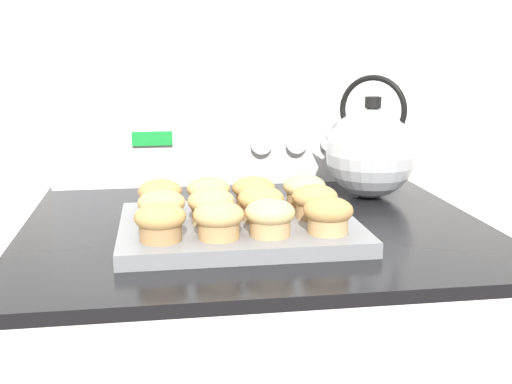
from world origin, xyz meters
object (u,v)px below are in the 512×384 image
Objects in this scene: muffin_r0_c2 at (273,217)px; muffin_r1_c0 at (162,207)px; muffin_r1_c2 at (263,203)px; muffin_r0_c1 at (219,219)px; muffin_r0_c0 at (160,221)px; tea_kettle at (370,151)px; muffin_r2_c0 at (160,195)px; muffin_r2_c2 at (256,192)px; muffin_r2_c1 at (209,193)px; muffin_r1_c1 at (211,205)px; muffin_r2_c3 at (304,190)px; muffin_r1_c3 at (315,201)px; muffin_r0_c3 at (328,215)px; muffin_pan at (239,228)px.

muffin_r0_c2 is 0.17m from muffin_r1_c0.
muffin_r0_c1 is at bearing -132.02° from muffin_r1_c2.
muffin_r0_c1 is (0.08, -0.00, 0.00)m from muffin_r0_c0.
muffin_r0_c2 is 0.37m from tea_kettle.
muffin_r2_c2 is (0.15, -0.00, 0.00)m from muffin_r2_c0.
muffin_r2_c0 is at bearing -177.19° from muffin_r2_c1.
muffin_r2_c1 is at bearing 177.01° from muffin_r2_c2.
muffin_r0_c2 is 1.00× the size of muffin_r1_c1.
muffin_r2_c1 is 0.31× the size of tea_kettle.
muffin_r2_c3 is (0.08, 0.07, 0.00)m from muffin_r1_c2.
muffin_r0_c2 is 0.17m from muffin_r2_c3.
muffin_r0_c0 is 1.00× the size of muffin_r1_c2.
muffin_r1_c0 is at bearing -153.56° from muffin_r2_c2.
muffin_r1_c0 is at bearing -88.89° from muffin_r2_c0.
muffin_r0_c1 is 0.22m from muffin_r2_c3.
muffin_r1_c3 is at bearing -127.11° from tea_kettle.
muffin_r2_c1 is (-0.08, 0.16, 0.00)m from muffin_r0_c2.
muffin_r1_c2 is at bearing 91.35° from muffin_r0_c2.
muffin_r2_c0 is (-0.00, 0.08, 0.00)m from muffin_r1_c0.
muffin_r1_c3 is (0.15, 0.08, 0.00)m from muffin_r0_c1.
muffin_r1_c3 is (0.08, 0.08, 0.00)m from muffin_r0_c2.
muffin_r2_c3 is (0.08, 0.00, 0.00)m from muffin_r2_c2.
muffin_r2_c2 is 0.27m from tea_kettle.
muffin_r2_c2 is at bearing -0.09° from muffin_r2_c0.
muffin_r0_c2 is 1.00× the size of muffin_r2_c1.
muffin_r0_c0 and muffin_r0_c3 have the same top height.
muffin_r0_c3 is 1.00× the size of muffin_r1_c1.
muffin_pan is 0.09m from muffin_r0_c2.
tea_kettle is at bearing 37.34° from muffin_pan.
muffin_r0_c2 and muffin_r2_c3 have the same top height.
muffin_r0_c3 is at bearing -118.52° from tea_kettle.
muffin_r0_c3 is 0.24m from muffin_r1_c0.
muffin_r1_c0 is 0.08m from muffin_r2_c0.
muffin_r2_c0 is (-0.23, 0.15, 0.00)m from muffin_r0_c3.
tea_kettle reaches higher than muffin_r0_c1.
muffin_r1_c3 is at bearing -26.65° from muffin_r2_c1.
muffin_r2_c2 is (-0.00, 0.15, 0.00)m from muffin_r0_c2.
muffin_r2_c1 reaches higher than muffin_pan.
tea_kettle is (0.15, 0.28, 0.04)m from muffin_r0_c3.
tea_kettle is (0.38, 0.20, 0.04)m from muffin_r1_c0.
muffin_r0_c2 is at bearing 1.71° from muffin_r0_c1.
muffin_r2_c2 is (0.08, -0.00, 0.00)m from muffin_r2_c1.
muffin_r0_c3 is 0.31× the size of tea_kettle.
muffin_r1_c1 and muffin_r2_c0 have the same top height.
muffin_r0_c1 and muffin_r1_c1 have the same top height.
muffin_r2_c1 is at bearing 115.99° from muffin_pan.
muffin_r0_c0 is 0.25m from muffin_r1_c3.
muffin_r1_c0 is 0.24m from muffin_r2_c3.
muffin_r0_c3 and muffin_r2_c1 have the same top height.
muffin_pan is 5.05× the size of muffin_r2_c3.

